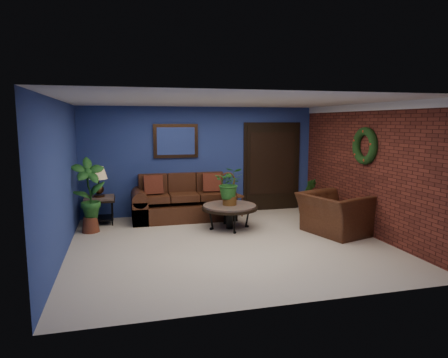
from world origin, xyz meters
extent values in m
plane|color=beige|center=(0.00, 0.00, 0.00)|extent=(5.50, 5.50, 0.00)
cube|color=navy|center=(0.00, 2.50, 1.25)|extent=(5.50, 0.04, 2.50)
cube|color=navy|center=(-2.75, 0.00, 1.25)|extent=(0.04, 5.00, 2.50)
cube|color=maroon|center=(2.75, 0.00, 1.25)|extent=(0.04, 5.00, 2.50)
cube|color=silver|center=(0.00, 0.00, 2.50)|extent=(5.50, 5.00, 0.02)
cube|color=white|center=(2.72, 0.00, 2.43)|extent=(0.03, 5.00, 0.14)
cube|color=#3E2715|center=(-0.60, 2.46, 1.72)|extent=(1.02, 0.06, 0.77)
cube|color=black|center=(1.75, 2.47, 1.05)|extent=(1.44, 0.06, 2.18)
torus|color=black|center=(2.69, 0.05, 1.70)|extent=(0.16, 0.72, 0.72)
cube|color=#482514|center=(-0.52, 2.00, 0.18)|extent=(2.24, 0.97, 0.37)
cube|color=#482514|center=(-0.52, 2.35, 0.52)|extent=(1.91, 0.26, 0.91)
cube|color=#482514|center=(-1.16, 1.94, 0.52)|extent=(0.62, 0.66, 0.14)
cube|color=#482514|center=(-0.52, 1.94, 0.52)|extent=(0.62, 0.66, 0.14)
cube|color=#482514|center=(0.12, 1.94, 0.52)|extent=(0.62, 0.66, 0.14)
cube|color=#482514|center=(-1.47, 2.00, 0.25)|extent=(0.33, 0.97, 0.51)
cube|color=#482514|center=(0.44, 2.00, 0.25)|extent=(0.33, 0.97, 0.51)
cube|color=#5D2717|center=(-1.17, 1.98, 0.80)|extent=(0.41, 0.12, 0.41)
cube|color=#5D2717|center=(0.13, 1.98, 0.80)|extent=(0.41, 0.12, 0.41)
cylinder|color=#4B4541|center=(0.27, 0.99, 0.46)|extent=(1.07, 1.07, 0.05)
cylinder|color=black|center=(0.27, 0.99, 0.43)|extent=(1.14, 1.14, 0.05)
cylinder|color=black|center=(0.27, 0.99, 0.22)|extent=(0.14, 0.14, 0.44)
cube|color=#4B4541|center=(-2.30, 2.05, 0.56)|extent=(0.60, 0.60, 0.05)
cube|color=black|center=(-2.30, 2.05, 0.52)|extent=(0.64, 0.64, 0.04)
cube|color=black|center=(-2.30, 2.05, 0.12)|extent=(0.54, 0.54, 0.03)
cylinder|color=black|center=(-2.55, 1.80, 0.28)|extent=(0.03, 0.03, 0.56)
cylinder|color=black|center=(-2.05, 1.80, 0.28)|extent=(0.03, 0.03, 0.56)
cylinder|color=black|center=(-2.55, 2.30, 0.28)|extent=(0.03, 0.03, 0.56)
cylinder|color=black|center=(-2.05, 2.30, 0.28)|extent=(0.03, 0.03, 0.56)
cylinder|color=#3E2715|center=(-2.30, 2.05, 0.61)|extent=(0.22, 0.22, 0.05)
sphere|color=#3E2715|center=(-2.30, 2.05, 0.72)|extent=(0.20, 0.20, 0.20)
cylinder|color=#3E2715|center=(-2.30, 2.05, 0.89)|extent=(0.02, 0.02, 0.26)
cone|color=tan|center=(-2.30, 2.05, 1.07)|extent=(0.37, 0.37, 0.26)
cube|color=brown|center=(0.61, 2.05, 0.47)|extent=(0.51, 0.51, 0.04)
torus|color=brown|center=(0.57, 2.24, 0.80)|extent=(0.40, 0.13, 0.40)
cylinder|color=brown|center=(0.47, 1.83, 0.22)|extent=(0.03, 0.03, 0.45)
cylinder|color=brown|center=(0.83, 1.92, 0.22)|extent=(0.03, 0.03, 0.45)
cylinder|color=brown|center=(0.39, 2.18, 0.22)|extent=(0.03, 0.03, 0.45)
cylinder|color=brown|center=(0.74, 2.27, 0.22)|extent=(0.03, 0.03, 0.45)
imported|color=#482514|center=(2.15, 0.12, 0.39)|extent=(1.36, 1.46, 0.78)
cylinder|color=brown|center=(0.27, 0.99, 0.58)|extent=(0.28, 0.28, 0.18)
imported|color=#184D18|center=(0.27, 0.99, 0.94)|extent=(0.70, 0.65, 0.64)
cylinder|color=brown|center=(2.35, 1.69, 0.10)|extent=(0.26, 0.26, 0.20)
imported|color=#184D18|center=(2.35, 1.69, 0.50)|extent=(0.45, 0.39, 0.71)
cylinder|color=brown|center=(-2.45, 1.41, 0.15)|extent=(0.34, 0.34, 0.30)
imported|color=#184D18|center=(-2.45, 1.41, 0.86)|extent=(0.74, 0.59, 1.23)
camera|label=1|loc=(-1.80, -6.65, 2.16)|focal=32.00mm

